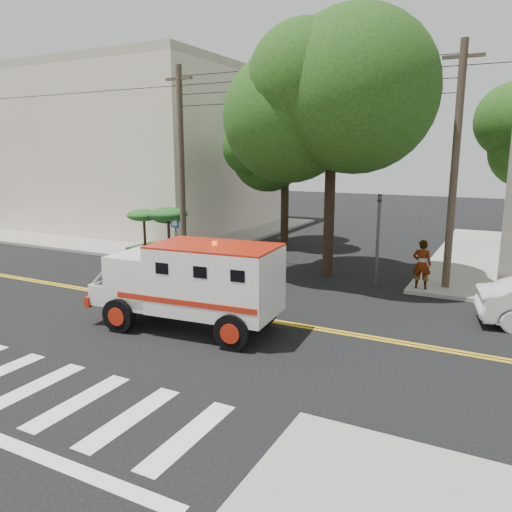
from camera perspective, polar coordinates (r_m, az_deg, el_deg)
The scene contains 12 objects.
ground at distance 16.53m, azimuth -4.42°, elevation -6.38°, with size 100.00×100.00×0.00m, color black.
sidewalk_nw at distance 34.96m, azimuth -11.62°, elevation 3.17°, with size 17.00×17.00×0.15m, color gray.
building_left at distance 37.02m, azimuth -12.93°, elevation 11.46°, with size 16.00×14.00×10.00m, color beige.
utility_pole_left at distance 23.83m, azimuth -8.51°, elevation 10.09°, with size 0.28×0.28×9.00m, color #382D23.
utility_pole_right at distance 19.64m, azimuth 21.74°, elevation 9.07°, with size 0.28×0.28×9.00m, color #382D23.
tree_main at distance 20.66m, azimuth 9.67°, elevation 17.32°, with size 6.08×5.70×9.85m.
tree_left at distance 27.43m, azimuth 3.83°, elevation 12.95°, with size 4.48×4.20×7.70m.
traffic_signal at distance 19.67m, azimuth 13.80°, elevation 2.90°, with size 0.15×0.18×3.60m.
accessibility_sign at distance 24.61m, azimuth -9.19°, elevation 2.78°, with size 0.45×0.10×2.02m.
palm_planter at distance 25.67m, azimuth -10.84°, elevation 3.72°, with size 3.52×2.63×2.36m.
armored_truck at distance 14.63m, azimuth -7.25°, elevation -2.84°, with size 5.85×2.71×2.59m.
pedestrian_a at distance 19.46m, azimuth 18.42°, elevation -0.90°, with size 0.68×0.44×1.85m, color gray.
Camera 1 is at (8.34, -13.32, 5.13)m, focal length 35.00 mm.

